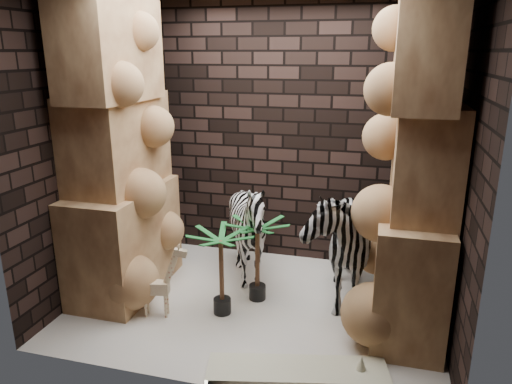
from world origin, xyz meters
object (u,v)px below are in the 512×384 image
(palm_front, at_px, (257,260))
(palm_back, at_px, (221,273))
(surfboard, at_px, (297,371))
(zebra_left, at_px, (249,235))
(giraffe_toy, at_px, (155,280))
(zebra_right, at_px, (336,229))

(palm_front, xyz_separation_m, palm_back, (-0.26, -0.35, -0.01))
(surfboard, bearing_deg, palm_back, 127.95)
(surfboard, bearing_deg, palm_front, 106.94)
(zebra_left, relative_size, palm_front, 1.42)
(zebra_left, distance_m, palm_front, 0.38)
(zebra_left, bearing_deg, giraffe_toy, -109.30)
(zebra_right, xyz_separation_m, zebra_left, (-0.92, 0.09, -0.20))
(zebra_left, relative_size, palm_back, 1.44)
(giraffe_toy, height_order, surfboard, giraffe_toy)
(palm_front, height_order, palm_back, palm_front)
(zebra_right, relative_size, palm_back, 1.78)
(zebra_left, xyz_separation_m, giraffe_toy, (-0.67, -0.87, -0.18))
(surfboard, bearing_deg, giraffe_toy, 148.24)
(palm_front, xyz_separation_m, surfboard, (0.60, -1.05, -0.40))
(zebra_left, bearing_deg, palm_back, -78.81)
(surfboard, bearing_deg, zebra_right, 70.79)
(giraffe_toy, bearing_deg, zebra_right, 14.17)
(zebra_right, relative_size, zebra_left, 1.23)
(zebra_right, xyz_separation_m, giraffe_toy, (-1.59, -0.78, -0.38))
(zebra_left, distance_m, surfboard, 1.66)
(zebra_right, height_order, giraffe_toy, zebra_right)
(zebra_left, xyz_separation_m, palm_front, (0.17, -0.31, -0.12))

